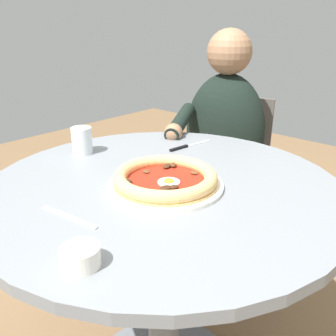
{
  "coord_description": "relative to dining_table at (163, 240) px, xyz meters",
  "views": [
    {
      "loc": [
        0.62,
        -0.66,
        1.16
      ],
      "look_at": [
        -0.01,
        0.03,
        0.78
      ],
      "focal_mm": 39.01,
      "sensor_mm": 36.0,
      "label": 1
    }
  ],
  "objects": [
    {
      "name": "steak_knife",
      "position": [
        -0.14,
        0.26,
        0.19
      ],
      "size": [
        0.03,
        0.19,
        0.01
      ],
      "color": "silver",
      "rests_on": "dining_table"
    },
    {
      "name": "diner_person",
      "position": [
        -0.24,
        0.65,
        -0.07
      ],
      "size": [
        0.42,
        0.56,
        1.13
      ],
      "color": "#282833",
      "rests_on": "ground"
    },
    {
      "name": "cafe_chair_diner",
      "position": [
        -0.29,
        0.78,
        -0.07
      ],
      "size": [
        0.5,
        0.5,
        0.82
      ],
      "color": "#504A45",
      "rests_on": "ground"
    },
    {
      "name": "pizza_on_plate",
      "position": [
        0.02,
        -0.02,
        0.21
      ],
      "size": [
        0.31,
        0.31,
        0.05
      ],
      "color": "white",
      "rests_on": "dining_table"
    },
    {
      "name": "dining_table",
      "position": [
        0.0,
        0.0,
        0.0
      ],
      "size": [
        0.97,
        0.97,
        0.75
      ],
      "color": "gray",
      "rests_on": "ground"
    },
    {
      "name": "water_glass",
      "position": [
        -0.36,
        -0.01,
        0.22
      ],
      "size": [
        0.07,
        0.07,
        0.09
      ],
      "color": "silver",
      "rests_on": "dining_table"
    },
    {
      "name": "fork_utensil",
      "position": [
        -0.02,
        -0.28,
        0.19
      ],
      "size": [
        0.17,
        0.03,
        0.0
      ],
      "color": "#BCBCC1",
      "rests_on": "dining_table"
    },
    {
      "name": "ramekin_capers",
      "position": [
        0.14,
        -0.36,
        0.21
      ],
      "size": [
        0.07,
        0.07,
        0.04
      ],
      "color": "white",
      "rests_on": "dining_table"
    }
  ]
}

